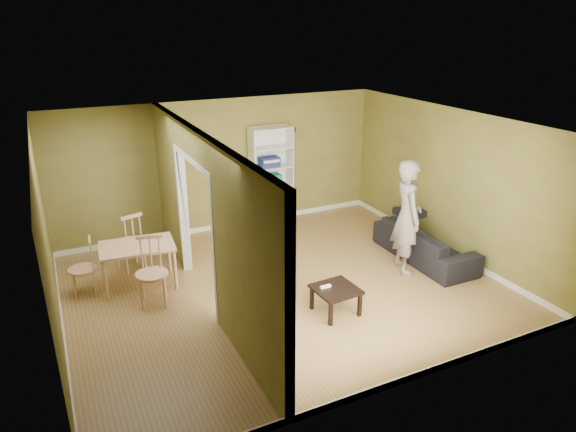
# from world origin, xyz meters

# --- Properties ---
(room_shell) EXTENTS (6.50, 6.50, 6.50)m
(room_shell) POSITION_xyz_m (0.00, 0.00, 1.30)
(room_shell) COLOR #A8764A
(room_shell) RESTS_ON ground
(partition) EXTENTS (0.22, 5.50, 2.60)m
(partition) POSITION_xyz_m (-1.20, 0.00, 1.30)
(partition) COLOR olive
(partition) RESTS_ON ground
(wall_speaker) EXTENTS (0.10, 0.10, 0.10)m
(wall_speaker) POSITION_xyz_m (1.50, 2.69, 1.90)
(wall_speaker) COLOR black
(wall_speaker) RESTS_ON room_shell
(sofa) EXTENTS (2.07, 0.91, 0.78)m
(sofa) POSITION_xyz_m (2.70, -0.18, 0.39)
(sofa) COLOR black
(sofa) RESTS_ON ground
(person) EXTENTS (0.97, 0.85, 2.26)m
(person) POSITION_xyz_m (2.10, -0.36, 1.13)
(person) COLOR slate
(person) RESTS_ON ground
(bookshelf) EXTENTS (0.85, 0.37, 2.03)m
(bookshelf) POSITION_xyz_m (0.95, 2.61, 1.01)
(bookshelf) COLOR white
(bookshelf) RESTS_ON ground
(paper_box_navy_a) EXTENTS (0.43, 0.28, 0.22)m
(paper_box_navy_a) POSITION_xyz_m (0.95, 2.56, 0.54)
(paper_box_navy_a) COLOR navy
(paper_box_navy_a) RESTS_ON bookshelf
(paper_box_teal) EXTENTS (0.45, 0.30, 0.23)m
(paper_box_teal) POSITION_xyz_m (0.92, 2.56, 0.94)
(paper_box_teal) COLOR #125356
(paper_box_teal) RESTS_ON bookshelf
(paper_box_navy_b) EXTENTS (0.39, 0.25, 0.20)m
(paper_box_navy_b) POSITION_xyz_m (0.92, 2.56, 1.32)
(paper_box_navy_b) COLOR navy
(paper_box_navy_b) RESTS_ON bookshelf
(coffee_table) EXTENTS (0.60, 0.60, 0.40)m
(coffee_table) POSITION_xyz_m (0.36, -1.04, 0.34)
(coffee_table) COLOR black
(coffee_table) RESTS_ON ground
(game_controller) EXTENTS (0.16, 0.04, 0.03)m
(game_controller) POSITION_xyz_m (0.23, -0.97, 0.41)
(game_controller) COLOR white
(game_controller) RESTS_ON coffee_table
(dining_table) EXTENTS (1.13, 0.75, 0.70)m
(dining_table) POSITION_xyz_m (-2.03, 1.01, 0.63)
(dining_table) COLOR tan
(dining_table) RESTS_ON ground
(chair_left) EXTENTS (0.45, 0.45, 0.92)m
(chair_left) POSITION_xyz_m (-2.85, 1.09, 0.46)
(chair_left) COLOR #DAB187
(chair_left) RESTS_ON ground
(chair_near) EXTENTS (0.58, 0.58, 1.04)m
(chair_near) POSITION_xyz_m (-1.95, 0.35, 0.52)
(chair_near) COLOR tan
(chair_near) RESTS_ON ground
(chair_far) EXTENTS (0.60, 0.60, 1.04)m
(chair_far) POSITION_xyz_m (-2.05, 1.67, 0.52)
(chair_far) COLOR tan
(chair_far) RESTS_ON ground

